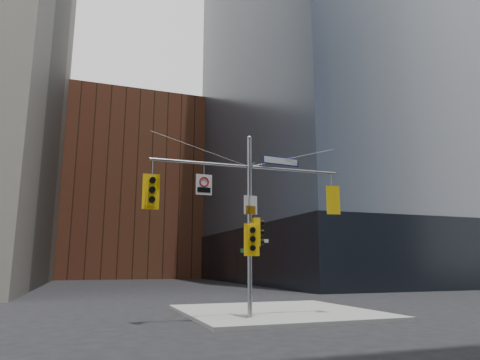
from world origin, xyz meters
TOP-DOWN VIEW (x-y plane):
  - ground at (0.00, 0.00)m, footprint 160.00×160.00m
  - sidewalk_corner at (2.00, 4.00)m, footprint 8.00×8.00m
  - podium_ne at (28.00, 32.00)m, footprint 36.40×36.40m
  - brick_midrise at (0.00, 58.00)m, footprint 26.00×20.00m
  - signal_assembly at (0.00, 1.99)m, footprint 8.00×0.80m
  - traffic_light_west_arm at (-3.87, 2.01)m, footprint 0.64×0.50m
  - traffic_light_east_arm at (3.77, 1.99)m, footprint 0.57×0.52m
  - traffic_light_pole_side at (0.33, 1.99)m, footprint 0.46×0.39m
  - traffic_light_pole_front at (0.00, 1.73)m, footprint 0.59×0.56m
  - street_sign_blade at (1.41, 2.00)m, footprint 1.70×0.25m
  - regulatory_sign_arm at (-1.88, 1.97)m, footprint 0.64×0.09m
  - regulatory_sign_pole at (0.00, 1.88)m, footprint 0.57×0.08m
  - street_blade_ew at (0.45, 2.00)m, footprint 0.69×0.03m
  - street_blade_ns at (0.00, 2.45)m, footprint 0.14×0.83m

SIDE VIEW (x-z plane):
  - ground at x=0.00m, z-range 0.00..0.00m
  - sidewalk_corner at x=2.00m, z-range 0.00..0.15m
  - street_blade_ns at x=0.00m, z-range 2.59..2.75m
  - podium_ne at x=28.00m, z-range 0.00..6.00m
  - street_blade_ew at x=0.45m, z-range 2.97..3.10m
  - traffic_light_pole_front at x=0.00m, z-range 2.44..3.71m
  - traffic_light_pole_side at x=0.33m, z-range 2.81..3.93m
  - regulatory_sign_pole at x=0.00m, z-range 4.04..4.78m
  - signal_assembly at x=0.00m, z-range 0.77..8.07m
  - traffic_light_west_arm at x=-3.87m, z-range 4.13..5.47m
  - traffic_light_east_arm at x=3.77m, z-range 4.19..5.41m
  - regulatory_sign_arm at x=-1.88m, z-range 4.78..5.58m
  - street_sign_blade at x=1.41m, z-range 6.18..6.52m
  - brick_midrise at x=0.00m, z-range 0.00..28.00m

